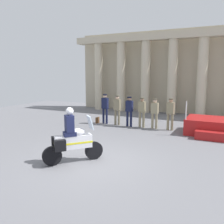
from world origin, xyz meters
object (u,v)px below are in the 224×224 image
Objects in this scene: officer_in_row_3 at (142,110)px; officer_in_row_5 at (170,112)px; officer_in_row_2 at (129,109)px; officer_in_row_1 at (117,108)px; officer_in_row_4 at (155,111)px; reviewing_stand at (214,127)px; officer_in_row_0 at (105,106)px; briefcase_on_ground at (97,120)px; motorcycle_with_rider at (71,140)px.

officer_in_row_5 is (1.57, 0.05, 0.02)m from officer_in_row_3.
officer_in_row_2 is at bearing 9.57° from officer_in_row_3.
officer_in_row_1 reaches higher than officer_in_row_5.
officer_in_row_2 is at bearing 179.80° from officer_in_row_1.
officer_in_row_2 is at bearing 7.01° from officer_in_row_4.
officer_in_row_0 is at bearing -179.16° from reviewing_stand.
officer_in_row_2 is (0.78, -0.04, -0.02)m from officer_in_row_1.
reviewing_stand is 4.50m from officer_in_row_2.
officer_in_row_1 is at bearing 4.66° from officer_in_row_5.
officer_in_row_0 is at bearing 8.21° from briefcase_on_ground.
officer_in_row_3 is at bearing 4.80° from officer_in_row_5.
officer_in_row_2 reaches higher than reviewing_stand.
officer_in_row_2 is 6.10m from motorcycle_with_rider.
briefcase_on_ground is at bearing 4.43° from officer_in_row_4.
officer_in_row_1 is 4.81× the size of briefcase_on_ground.
officer_in_row_5 is at bearing 23.50° from motorcycle_with_rider.
officer_in_row_2 reaches higher than officer_in_row_3.
motorcycle_with_rider is 5.28× the size of briefcase_on_ground.
officer_in_row_1 is (-5.23, -0.13, 0.64)m from reviewing_stand.
officer_in_row_5 is at bearing -175.20° from officer_in_row_3.
officer_in_row_0 is at bearing 2.97° from officer_in_row_3.
officer_in_row_2 is 2.24m from briefcase_on_ground.
officer_in_row_0 is (-6.05, -0.09, 0.67)m from reviewing_stand.
officer_in_row_2 is at bearing 180.00° from officer_in_row_0.
reviewing_stand is at bearing -175.54° from officer_in_row_1.
motorcycle_with_rider is 6.61m from briefcase_on_ground.
officer_in_row_4 is 0.86× the size of motorcycle_with_rider.
officer_in_row_1 is at bearing -0.20° from officer_in_row_2.
motorcycle_with_rider is (-1.89, -6.21, -0.21)m from officer_in_row_5.
officer_in_row_2 is (-4.45, -0.17, 0.62)m from reviewing_stand.
reviewing_stand is 1.56× the size of officer_in_row_5.
officer_in_row_5 is 0.89× the size of motorcycle_with_rider.
officer_in_row_5 reaches higher than reviewing_stand.
officer_in_row_3 is (1.49, 0.04, -0.04)m from officer_in_row_1.
officer_in_row_1 is 1.06× the size of officer_in_row_4.
officer_in_row_5 is at bearing 1.51° from briefcase_on_ground.
officer_in_row_1 reaches higher than officer_in_row_3.
officer_in_row_4 is at bearing 1.39° from briefcase_on_ground.
reviewing_stand is at bearing -175.56° from officer_in_row_4.
officer_in_row_0 is 3.88m from officer_in_row_5.
officer_in_row_0 is at bearing 0.19° from officer_in_row_1.
briefcase_on_ground is at bearing 4.42° from officer_in_row_3.
motorcycle_with_rider is (0.40, -6.08, -0.20)m from officer_in_row_2.
reviewing_stand is 1.61× the size of officer_in_row_4.
reviewing_stand reaches higher than officer_in_row_3.
officer_in_row_0 reaches higher than officer_in_row_1.
officer_in_row_2 is (1.60, -0.09, -0.05)m from officer_in_row_0.
officer_in_row_3 is at bearing -178.60° from reviewing_stand.
officer_in_row_4 is 0.84m from officer_in_row_5.
officer_in_row_4 is at bearing 5.09° from officer_in_row_5.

